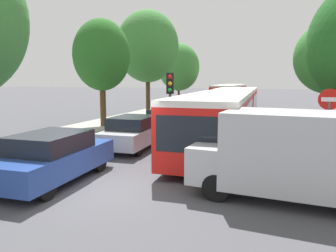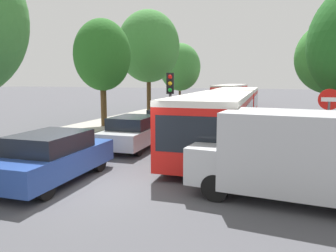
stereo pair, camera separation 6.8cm
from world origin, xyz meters
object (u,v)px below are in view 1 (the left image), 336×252
Objects in this scene: city_bus_rear at (230,93)px; queued_car_black at (211,106)px; queued_car_silver at (134,132)px; tree_left_distant at (179,68)px; queued_car_blue at (53,157)px; tree_left_far at (148,47)px; tree_right_mid at (331,58)px; no_entry_sign at (328,117)px; articulated_bus at (227,111)px; queued_car_green at (165,120)px; queued_car_white at (190,112)px; traffic_light at (170,94)px; tree_left_mid at (102,57)px; white_van at (296,154)px.

queued_car_black is (0.15, -11.13, -0.71)m from city_bus_rear.
tree_left_distant is at bearing 10.35° from queued_car_silver.
queued_car_blue reaches higher than queued_car_black.
tree_right_mid is (13.95, 0.96, -1.13)m from tree_left_far.
articulated_bus is at bearing -141.52° from no_entry_sign.
no_entry_sign is at bearing 35.47° from articulated_bus.
queued_car_green is (-3.74, 0.64, -0.74)m from articulated_bus.
traffic_light is (1.95, -9.92, 1.78)m from queued_car_white.
queued_car_silver is 0.61× the size of tree_left_distant.
tree_left_mid is (-4.50, -21.98, 3.09)m from city_bus_rear.
queued_car_silver is at bearing -179.33° from city_bus_rear.
queued_car_green is 1.44× the size of no_entry_sign.
queued_car_silver is 1.53× the size of no_entry_sign.
queued_car_blue is (-3.69, -9.40, -0.67)m from articulated_bus.
city_bus_rear is at bearing 44.07° from tree_left_distant.
queued_car_silver is 0.49× the size of tree_left_far.
tree_left_far is at bearing 124.57° from queued_car_black.
queued_car_black is at bearing -50.61° from tree_left_distant.
tree_left_mid is 17.14m from tree_left_distant.
tree_left_mid is at bearing -99.55° from articulated_bus.
queued_car_silver is at bearing -69.60° from tree_left_far.
city_bus_rear is 2.73× the size of queued_car_white.
queued_car_black is (0.27, 21.17, -0.07)m from queued_car_blue.
tree_left_mid is (-4.57, 5.05, 3.76)m from queued_car_silver.
queued_car_black is at bearing 164.44° from tree_right_mid.
queued_car_silver is 0.63× the size of tree_left_mid.
queued_car_black is (-3.42, 11.77, -0.74)m from articulated_bus.
white_van is at bearing -167.24° from city_bus_rear.
queued_car_silver is (-3.51, -4.13, -0.70)m from articulated_bus.
no_entry_sign is at bearing -65.83° from queued_car_blue.
white_van is 20.78m from tree_left_far.
tree_left_distant is at bearing -157.58° from articulated_bus.
queued_car_silver is at bearing 177.16° from queued_car_black.
traffic_light is at bearing -171.39° from queued_car_white.
tree_right_mid reaches higher than queued_car_black.
tree_right_mid is at bearing -144.98° from city_bus_rear.
no_entry_sign is (7.71, -17.16, 1.17)m from queued_car_black.
queued_car_blue is 1.32× the size of traffic_light.
queued_car_white reaches higher than queued_car_green.
queued_car_black is (0.32, 11.13, 0.00)m from queued_car_green.
articulated_bus is 3.95× the size of queued_car_silver.
queued_car_green is 0.57× the size of tree_left_distant.
tree_left_mid reaches higher than queued_car_silver.
tree_right_mid is at bearing 132.98° from traffic_light.
white_van reaches higher than queued_car_black.
traffic_light is (1.95, -4.64, 1.79)m from queued_car_green.
queued_car_blue is 18.86m from tree_left_far.
tree_left_far is (-4.36, 7.59, 5.09)m from queued_car_green.
queued_car_blue is at bearing -117.16° from tree_right_mid.
tree_left_far reaches higher than queued_car_white.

